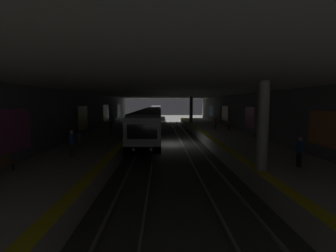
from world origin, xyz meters
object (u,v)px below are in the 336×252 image
(person_standing_far, at_px, (111,127))
(bench_right_near, at_px, (2,164))
(person_boarding, at_px, (216,122))
(pillar_near, at_px, (263,126))
(bench_right_far, at_px, (116,120))
(bench_left_near, at_px, (259,134))
(trash_bin, at_px, (80,138))
(bench_right_mid, at_px, (102,125))
(person_waiting_near, at_px, (299,151))
(pillar_far, at_px, (191,110))
(metro_train, at_px, (154,115))
(bench_left_far, at_px, (216,121))
(suitcase_rolling, at_px, (229,127))
(person_walking_mid, at_px, (72,142))
(bench_left_mid, at_px, (228,124))

(person_standing_far, bearing_deg, bench_right_near, 168.27)
(person_boarding, bearing_deg, pillar_near, 173.62)
(pillar_near, xyz_separation_m, bench_right_far, (28.09, 12.88, -1.75))
(bench_left_near, xyz_separation_m, trash_bin, (-1.72, 16.33, -0.10))
(pillar_near, bearing_deg, bench_right_near, 91.36)
(bench_right_mid, relative_size, person_waiting_near, 1.03)
(pillar_near, xyz_separation_m, trash_bin, (8.22, 12.15, -1.85))
(pillar_far, distance_m, metro_train, 10.69)
(bench_right_mid, distance_m, person_boarding, 14.93)
(pillar_near, relative_size, bench_right_mid, 2.68)
(bench_left_far, distance_m, suitcase_rolling, 8.60)
(bench_left_near, distance_m, person_walking_mid, 16.47)
(pillar_far, xyz_separation_m, person_standing_far, (-15.07, 10.30, -1.32))
(metro_train, relative_size, person_waiting_near, 36.77)
(bench_right_far, height_order, person_walking_mid, person_walking_mid)
(person_walking_mid, bearing_deg, bench_left_far, -32.90)
(bench_left_mid, height_order, suitcase_rolling, suitcase_rolling)
(metro_train, height_order, person_standing_far, metro_train)
(person_waiting_near, bearing_deg, bench_left_mid, -5.52)
(pillar_near, height_order, bench_left_near, pillar_near)
(bench_left_far, bearing_deg, pillar_far, 80.48)
(pillar_far, xyz_separation_m, bench_left_mid, (-7.25, -4.18, -1.75))
(metro_train, bearing_deg, bench_left_near, -157.25)
(bench_left_near, distance_m, person_standing_far, 14.66)
(pillar_near, bearing_deg, pillar_far, 0.00)
(bench_right_far, bearing_deg, bench_left_near, -136.76)
(bench_left_near, distance_m, person_boarding, 8.43)
(bench_right_mid, distance_m, person_waiting_near, 23.72)
(bench_left_mid, bearing_deg, person_walking_mid, 138.00)
(person_walking_mid, relative_size, person_boarding, 0.99)
(bench_left_far, height_order, person_standing_far, person_standing_far)
(bench_right_far, distance_m, person_walking_mid, 24.94)
(bench_left_near, xyz_separation_m, person_boarding, (8.14, 2.16, 0.43))
(metro_train, height_order, person_walking_mid, metro_train)
(bench_right_far, relative_size, person_standing_far, 0.97)
(person_walking_mid, xyz_separation_m, person_standing_far, (8.89, -0.56, 0.01))
(person_walking_mid, distance_m, person_boarding, 19.65)
(pillar_near, height_order, trash_bin, pillar_near)
(metro_train, xyz_separation_m, trash_bin, (-27.32, 5.60, -0.55))
(bench_right_near, height_order, suitcase_rolling, suitcase_rolling)
(bench_left_near, bearing_deg, bench_right_far, 43.24)
(pillar_far, bearing_deg, trash_bin, 147.37)
(person_standing_far, height_order, suitcase_rolling, person_standing_far)
(metro_train, relative_size, bench_left_mid, 35.54)
(bench_left_mid, height_order, bench_left_far, same)
(bench_right_near, relative_size, person_waiting_near, 1.03)
(bench_left_mid, height_order, trash_bin, bench_left_mid)
(person_boarding, height_order, trash_bin, person_boarding)
(suitcase_rolling, bearing_deg, person_boarding, 84.38)
(bench_left_mid, relative_size, person_standing_far, 0.97)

